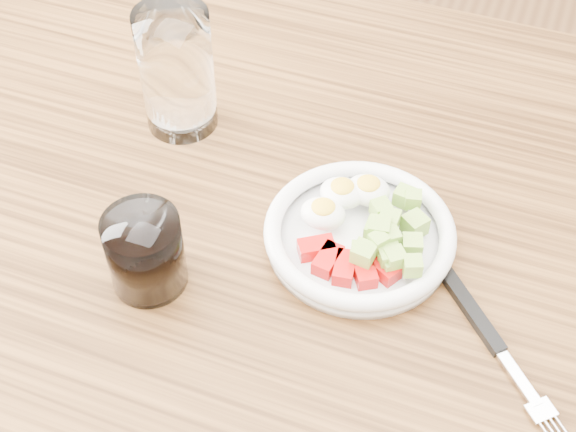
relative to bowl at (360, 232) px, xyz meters
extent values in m
cube|color=brown|center=(-0.71, 0.32, -0.42)|extent=(0.07, 0.07, 0.73)
cube|color=brown|center=(-0.06, -0.03, -0.04)|extent=(1.50, 0.90, 0.04)
cylinder|color=white|center=(0.00, 0.00, -0.01)|extent=(0.18, 0.18, 0.01)
torus|color=white|center=(0.00, 0.00, 0.00)|extent=(0.19, 0.19, 0.02)
cube|color=red|center=(-0.03, -0.03, 0.00)|extent=(0.04, 0.03, 0.02)
cube|color=red|center=(-0.02, -0.04, 0.00)|extent=(0.02, 0.04, 0.02)
cube|color=red|center=(0.00, -0.05, 0.00)|extent=(0.02, 0.04, 0.02)
cube|color=red|center=(0.02, -0.04, 0.00)|extent=(0.03, 0.04, 0.02)
cube|color=red|center=(0.03, -0.03, 0.00)|extent=(0.04, 0.03, 0.02)
ellipsoid|color=white|center=(-0.03, 0.03, 0.01)|extent=(0.04, 0.04, 0.02)
ellipsoid|color=yellow|center=(-0.03, 0.03, 0.02)|extent=(0.02, 0.02, 0.01)
ellipsoid|color=white|center=(-0.01, 0.05, 0.01)|extent=(0.04, 0.04, 0.02)
ellipsoid|color=yellow|center=(-0.01, 0.05, 0.02)|extent=(0.02, 0.02, 0.01)
ellipsoid|color=white|center=(-0.04, 0.00, 0.01)|extent=(0.04, 0.04, 0.02)
ellipsoid|color=yellow|center=(-0.04, 0.00, 0.02)|extent=(0.02, 0.02, 0.01)
cube|color=#9DC14A|center=(0.02, -0.01, 0.02)|extent=(0.02, 0.02, 0.02)
cube|color=#9DC14A|center=(0.05, -0.01, 0.01)|extent=(0.02, 0.02, 0.02)
cube|color=#9DC14A|center=(0.03, -0.01, 0.02)|extent=(0.03, 0.03, 0.02)
cube|color=#9DC14A|center=(0.03, 0.01, 0.02)|extent=(0.02, 0.02, 0.02)
cube|color=#9DC14A|center=(0.01, -0.03, 0.00)|extent=(0.02, 0.02, 0.02)
cube|color=#9DC14A|center=(0.04, -0.03, 0.01)|extent=(0.03, 0.03, 0.02)
cube|color=#9DC14A|center=(0.06, -0.03, 0.02)|extent=(0.02, 0.02, 0.02)
cube|color=#9DC14A|center=(0.02, 0.00, 0.00)|extent=(0.02, 0.02, 0.02)
cube|color=#9DC14A|center=(0.03, 0.05, 0.01)|extent=(0.02, 0.02, 0.02)
cube|color=#9DC14A|center=(0.01, -0.04, 0.02)|extent=(0.02, 0.02, 0.02)
cube|color=#9DC14A|center=(0.04, -0.03, 0.01)|extent=(0.02, 0.02, 0.02)
cube|color=#9DC14A|center=(0.02, -0.02, 0.02)|extent=(0.02, 0.02, 0.02)
cube|color=#9DC14A|center=(0.01, 0.02, 0.01)|extent=(0.02, 0.02, 0.02)
cube|color=#9DC14A|center=(0.04, 0.04, 0.02)|extent=(0.02, 0.02, 0.02)
cube|color=#9DC14A|center=(0.04, -0.03, 0.01)|extent=(0.02, 0.02, 0.02)
cube|color=#9DC14A|center=(0.05, 0.02, 0.01)|extent=(0.03, 0.03, 0.02)
cube|color=black|center=(0.12, -0.04, -0.01)|extent=(0.08, 0.08, 0.01)
cube|color=silver|center=(0.17, -0.10, -0.01)|extent=(0.05, 0.05, 0.00)
cube|color=silver|center=(0.20, -0.12, -0.01)|extent=(0.03, 0.03, 0.00)
cylinder|color=white|center=(-0.24, 0.10, 0.05)|extent=(0.08, 0.08, 0.14)
cylinder|color=white|center=(-0.17, -0.11, 0.02)|extent=(0.07, 0.07, 0.08)
cylinder|color=black|center=(-0.17, -0.11, 0.02)|extent=(0.06, 0.06, 0.07)
camera|label=1|loc=(0.11, -0.49, 0.59)|focal=50.00mm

